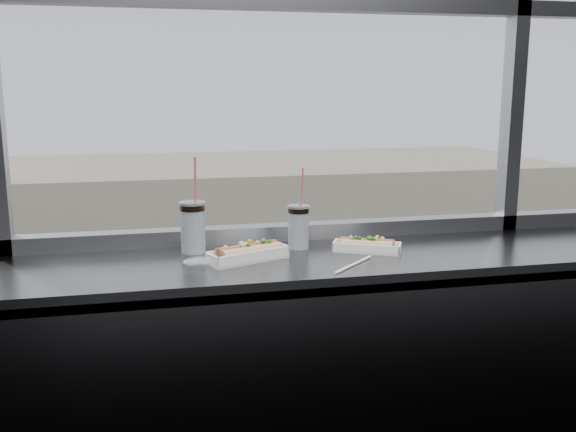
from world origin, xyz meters
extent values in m
plane|color=black|center=(0.00, 1.50, 0.55)|extent=(6.00, 0.00, 6.00)
cube|color=slate|center=(0.00, 1.23, 1.07)|extent=(6.00, 0.55, 0.06)
cube|color=white|center=(-0.16, 1.22, 1.10)|extent=(0.30, 0.19, 0.01)
cube|color=white|center=(-0.16, 1.22, 1.12)|extent=(0.30, 0.19, 0.04)
cylinder|color=tan|center=(-0.16, 1.22, 1.13)|extent=(0.22, 0.13, 0.05)
cylinder|color=brown|center=(-0.16, 1.22, 1.14)|extent=(0.23, 0.12, 0.03)
cube|color=white|center=(0.29, 1.24, 1.10)|extent=(0.25, 0.18, 0.01)
cube|color=white|center=(0.29, 1.24, 1.12)|extent=(0.25, 0.18, 0.03)
cylinder|color=tan|center=(0.29, 1.24, 1.13)|extent=(0.19, 0.12, 0.04)
cylinder|color=brown|center=(0.29, 1.24, 1.14)|extent=(0.19, 0.11, 0.03)
cylinder|color=white|center=(-0.33, 1.37, 1.19)|extent=(0.09, 0.09, 0.18)
cylinder|color=black|center=(-0.33, 1.37, 1.27)|extent=(0.09, 0.09, 0.02)
cylinder|color=silver|center=(-0.33, 1.37, 1.28)|extent=(0.10, 0.10, 0.01)
cylinder|color=#E85169|center=(-0.32, 1.37, 1.36)|extent=(0.01, 0.05, 0.19)
cylinder|color=white|center=(0.06, 1.35, 1.18)|extent=(0.08, 0.08, 0.15)
cylinder|color=black|center=(0.06, 1.35, 1.25)|extent=(0.08, 0.08, 0.02)
cylinder|color=silver|center=(0.06, 1.35, 1.26)|extent=(0.08, 0.08, 0.01)
cylinder|color=#E85169|center=(0.07, 1.34, 1.33)|extent=(0.01, 0.04, 0.16)
cylinder|color=white|center=(0.18, 1.07, 1.10)|extent=(0.19, 0.18, 0.01)
ellipsoid|color=silver|center=(-0.33, 1.20, 1.11)|extent=(0.10, 0.07, 0.03)
plane|color=#BAB9B7|center=(0.00, 45.00, -11.00)|extent=(120.00, 120.00, 0.00)
cube|color=black|center=(0.00, 21.50, -10.97)|extent=(80.00, 10.00, 0.06)
cube|color=#BAB9B7|center=(0.00, 29.50, -10.98)|extent=(80.00, 6.00, 0.04)
cube|color=gray|center=(0.00, 39.50, -7.00)|extent=(50.00, 14.00, 8.00)
imported|color=white|center=(13.12, 25.50, -9.92)|extent=(3.22, 6.34, 2.03)
imported|color=maroon|center=(2.19, 25.50, -10.00)|extent=(3.07, 5.91, 1.88)
imported|color=#493C94|center=(13.77, 17.50, -10.01)|extent=(2.69, 5.71, 1.86)
imported|color=#66605B|center=(-7.45, 30.47, -10.03)|extent=(0.62, 0.83, 1.87)
imported|color=#66605B|center=(-0.36, 30.11, -9.82)|extent=(1.01, 0.76, 2.28)
imported|color=#66605B|center=(3.50, 29.79, -9.89)|extent=(0.71, 0.95, 2.14)
cylinder|color=#47382B|center=(0.56, 29.50, -9.84)|extent=(0.23, 0.23, 2.31)
sphere|color=#508B39|center=(0.56, 29.50, -7.73)|extent=(3.08, 3.08, 3.08)
cylinder|color=#47382B|center=(11.20, 29.50, -9.91)|extent=(0.22, 0.22, 2.17)
sphere|color=#508B39|center=(11.20, 29.50, -7.92)|extent=(2.90, 2.90, 2.90)
camera|label=1|loc=(-0.49, -0.92, 1.69)|focal=40.00mm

